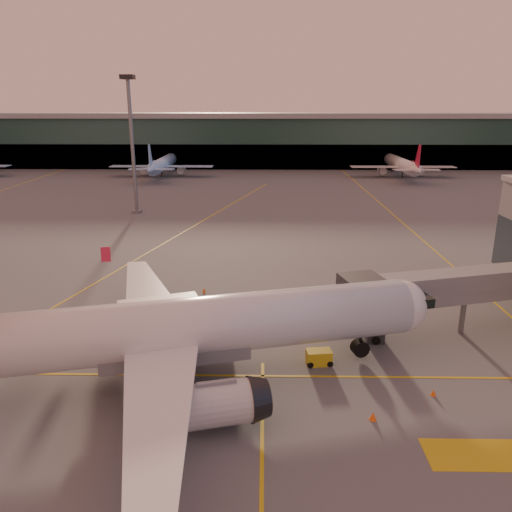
{
  "coord_description": "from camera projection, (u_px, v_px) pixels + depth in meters",
  "views": [
    {
      "loc": [
        5.08,
        -29.82,
        20.58
      ],
      "look_at": [
        4.2,
        21.01,
        5.0
      ],
      "focal_mm": 35.0,
      "sensor_mm": 36.0,
      "label": 1
    }
  ],
  "objects": [
    {
      "name": "ground",
      "position": [
        190.0,
        413.0,
        34.62
      ],
      "size": [
        600.0,
        600.0,
        0.0
      ],
      "primitive_type": "plane",
      "color": "#4C4F54",
      "rests_on": "ground"
    },
    {
      "name": "taxi_markings",
      "position": [
        184.0,
        242.0,
        77.27
      ],
      "size": [
        100.12,
        173.0,
        0.01
      ],
      "color": "gold",
      "rests_on": "ground"
    },
    {
      "name": "terminal",
      "position": [
        250.0,
        140.0,
        167.6
      ],
      "size": [
        400.0,
        20.0,
        17.6
      ],
      "color": "#19382D",
      "rests_on": "ground"
    },
    {
      "name": "mast_west_near",
      "position": [
        132.0,
        135.0,
        93.69
      ],
      "size": [
        2.4,
        2.4,
        25.6
      ],
      "color": "slate",
      "rests_on": "ground"
    },
    {
      "name": "distant_aircraft_row",
      "position": [
        177.0,
        176.0,
        147.77
      ],
      "size": [
        290.0,
        34.0,
        13.0
      ],
      "color": "#98C7FF",
      "rests_on": "ground"
    },
    {
      "name": "main_airplane",
      "position": [
        171.0,
        332.0,
        37.3
      ],
      "size": [
        42.54,
        38.77,
        13.02
      ],
      "rotation": [
        0.0,
        0.0,
        0.25
      ],
      "color": "white",
      "rests_on": "ground"
    },
    {
      "name": "jet_bridge",
      "position": [
        479.0,
        287.0,
        45.91
      ],
      "size": [
        24.73,
        9.46,
        6.27
      ],
      "color": "slate",
      "rests_on": "ground"
    },
    {
      "name": "catering_truck",
      "position": [
        162.0,
        326.0,
        41.44
      ],
      "size": [
        7.08,
        4.86,
        5.05
      ],
      "rotation": [
        0.0,
        0.0,
        0.35
      ],
      "color": "red",
      "rests_on": "ground"
    },
    {
      "name": "gpu_cart",
      "position": [
        319.0,
        358.0,
        40.94
      ],
      "size": [
        2.23,
        1.5,
        1.22
      ],
      "rotation": [
        0.0,
        0.0,
        0.12
      ],
      "color": "gold",
      "rests_on": "ground"
    },
    {
      "name": "cone_nose",
      "position": [
        433.0,
        393.0,
        36.64
      ],
      "size": [
        0.38,
        0.38,
        0.49
      ],
      "color": "#FC5C0D",
      "rests_on": "ground"
    },
    {
      "name": "cone_wing_left",
      "position": [
        204.0,
        290.0,
        56.68
      ],
      "size": [
        0.41,
        0.41,
        0.52
      ],
      "color": "#FC5C0D",
      "rests_on": "ground"
    },
    {
      "name": "cone_fwd",
      "position": [
        373.0,
        416.0,
        33.79
      ],
      "size": [
        0.46,
        0.46,
        0.59
      ],
      "color": "#FC5C0D",
      "rests_on": "ground"
    }
  ]
}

